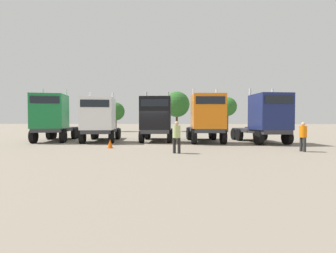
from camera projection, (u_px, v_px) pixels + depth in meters
The scene contains 12 objects.
ground at pixel (152, 144), 17.33m from camera, with size 200.00×200.00×0.00m, color gray.
semi_truck_green at pixel (53, 118), 19.05m from camera, with size 3.74×6.39×4.49m.
semi_truck_white at pixel (100, 119), 18.80m from camera, with size 3.46×6.59×4.18m.
semi_truck_black at pixel (157, 119), 18.94m from camera, with size 2.64×5.85×4.25m.
semi_truck_orange at pixel (206, 118), 18.17m from camera, with size 2.82×6.28×4.37m.
semi_truck_navy at pixel (266, 118), 17.64m from camera, with size 3.33×6.15×4.36m.
visitor_in_hivis at pixel (303, 135), 12.98m from camera, with size 0.46×0.46×1.69m.
visitor_with_camera at pixel (177, 135), 12.31m from camera, with size 0.53×0.53×1.74m.
traffic_cone_near at pixel (110, 144), 14.63m from camera, with size 0.36×0.36×0.57m, color #F2590C.
oak_far_left at pixel (115, 112), 36.73m from camera, with size 2.95×2.95×4.73m.
oak_far_centre at pixel (177, 104), 37.13m from camera, with size 4.17×4.17×6.51m.
oak_far_right at pixel (227, 107), 34.68m from camera, with size 2.87×2.87×5.34m.
Camera 1 is at (2.11, -17.20, 1.78)m, focal length 24.33 mm.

